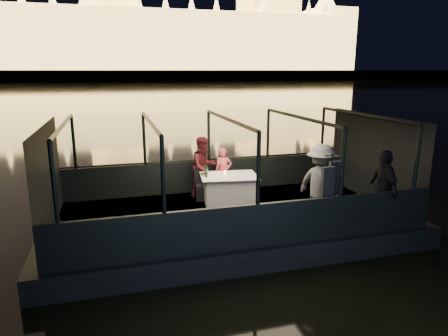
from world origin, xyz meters
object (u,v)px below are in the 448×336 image
object	(u,v)px
dining_table_central	(229,189)
coat_stand	(330,193)
passenger_dark	(383,189)
wine_bottle	(206,171)
person_woman_coral	(223,169)
chair_port_left	(203,184)
chair_port_right	(226,180)
passenger_stripe	(321,187)
person_man_maroon	(204,170)

from	to	relation	value
dining_table_central	coat_stand	world-z (taller)	coat_stand
passenger_dark	wine_bottle	world-z (taller)	passenger_dark
person_woman_coral	chair_port_left	bearing A→B (deg)	-155.18
chair_port_right	passenger_stripe	size ratio (longest dim) A/B	0.52
chair_port_right	chair_port_left	bearing A→B (deg)	-155.81
chair_port_left	wine_bottle	distance (m)	0.68
chair_port_right	coat_stand	size ratio (longest dim) A/B	0.55
dining_table_central	coat_stand	bearing A→B (deg)	-58.72
coat_stand	person_woman_coral	xyz separation A→B (m)	(-1.42, 3.27, -0.15)
chair_port_left	person_woman_coral	world-z (taller)	person_woman_coral
coat_stand	wine_bottle	xyz separation A→B (m)	(-2.10, 2.47, 0.02)
chair_port_right	person_man_maroon	bearing A→B (deg)	176.63
dining_table_central	chair_port_right	world-z (taller)	chair_port_right
passenger_stripe	dining_table_central	bearing A→B (deg)	19.73
person_man_maroon	coat_stand	bearing A→B (deg)	-80.14
chair_port_right	coat_stand	world-z (taller)	coat_stand
passenger_dark	coat_stand	bearing A→B (deg)	-79.92
passenger_dark	wine_bottle	xyz separation A→B (m)	(-3.46, 2.39, 0.06)
coat_stand	passenger_dark	world-z (taller)	coat_stand
wine_bottle	coat_stand	bearing A→B (deg)	-49.67
person_man_maroon	passenger_dark	size ratio (longest dim) A/B	0.96
coat_stand	wine_bottle	distance (m)	3.24
chair_port_right	passenger_dark	size ratio (longest dim) A/B	0.55
chair_port_right	passenger_stripe	world-z (taller)	passenger_stripe
chair_port_right	passenger_dark	xyz separation A→B (m)	(2.75, -3.05, 0.40)
person_man_maroon	passenger_dark	distance (m)	4.62
person_man_maroon	passenger_stripe	xyz separation A→B (m)	(2.10, -2.66, 0.10)
dining_table_central	passenger_dark	distance (m)	3.75
passenger_stripe	passenger_dark	size ratio (longest dim) A/B	1.05
dining_table_central	person_woman_coral	xyz separation A→B (m)	(0.08, 0.81, 0.36)
person_woman_coral	coat_stand	bearing A→B (deg)	-66.94
coat_stand	person_woman_coral	world-z (taller)	coat_stand
passenger_stripe	person_woman_coral	bearing A→B (deg)	8.54
dining_table_central	passenger_dark	world-z (taller)	passenger_dark
passenger_dark	dining_table_central	bearing A→B (deg)	-122.95
passenger_stripe	coat_stand	bearing A→B (deg)	147.04
person_woman_coral	passenger_dark	xyz separation A→B (m)	(2.78, -3.20, 0.10)
chair_port_right	coat_stand	distance (m)	3.45
passenger_stripe	wine_bottle	xyz separation A→B (m)	(-2.22, 1.85, 0.06)
chair_port_left	passenger_stripe	xyz separation A→B (m)	(2.19, -2.35, 0.40)
dining_table_central	chair_port_left	bearing A→B (deg)	138.43
dining_table_central	coat_stand	xyz separation A→B (m)	(1.50, -2.46, 0.51)
dining_table_central	chair_port_right	xyz separation A→B (m)	(0.11, 0.67, 0.06)
chair_port_left	person_woman_coral	xyz separation A→B (m)	(0.65, 0.31, 0.30)
dining_table_central	wine_bottle	xyz separation A→B (m)	(-0.60, 0.01, 0.53)
dining_table_central	chair_port_right	distance (m)	0.68
chair_port_left	person_man_maroon	xyz separation A→B (m)	(0.09, 0.31, 0.30)
chair_port_left	dining_table_central	bearing A→B (deg)	-30.47
person_woman_coral	passenger_stripe	world-z (taller)	passenger_stripe
coat_stand	person_man_maroon	size ratio (longest dim) A/B	1.04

